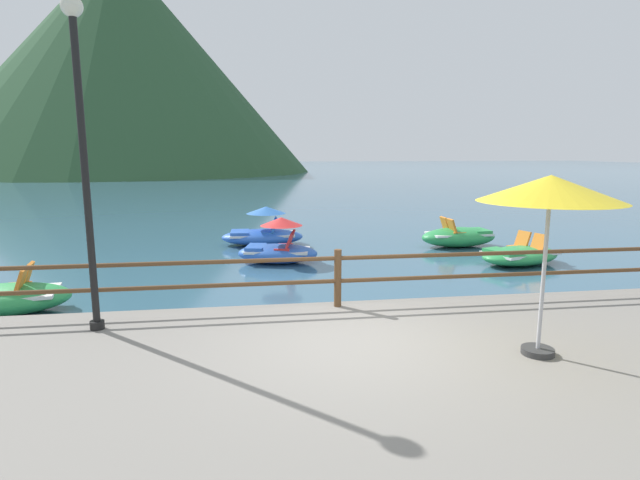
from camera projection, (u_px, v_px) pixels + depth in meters
The scene contains 11 objects.
ground_plane at pixel (261, 184), 45.84m from camera, with size 200.00×200.00×0.00m, color #38607A.
promenade_dock at pixel (410, 447), 4.69m from camera, with size 28.00×8.00×0.40m, color gray.
dock_railing at pixel (338, 272), 8.21m from camera, with size 23.92×0.12×0.95m.
lamp_post at pixel (82, 138), 6.78m from camera, with size 0.28×0.28×4.49m.
beach_umbrella at pixel (550, 191), 5.99m from camera, with size 1.70×1.70×2.24m.
pedal_boat_0 at pixel (278, 248), 13.33m from camera, with size 2.30×1.57×1.21m.
pedal_boat_1 at pixel (4, 298), 9.13m from camera, with size 2.39×1.56×0.87m.
pedal_boat_2 at pixel (459, 236), 15.61m from camera, with size 2.43×1.33×0.91m.
pedal_boat_3 at pixel (520, 255), 13.17m from camera, with size 2.60×1.97×0.82m.
pedal_boat_5 at pixel (263, 232), 15.89m from camera, with size 2.58×1.37×1.21m.
cliff_headland at pixel (135, 71), 71.52m from camera, with size 51.89×51.89×30.23m.
Camera 1 is at (-1.45, -6.32, 2.92)m, focal length 28.36 mm.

